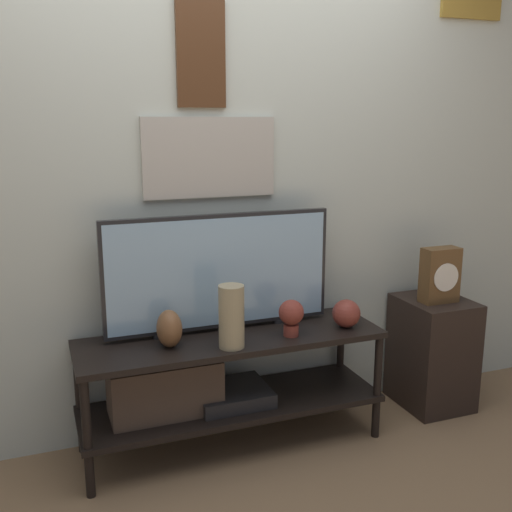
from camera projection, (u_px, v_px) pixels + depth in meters
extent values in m
plane|color=#846647|center=(250.00, 471.00, 2.78)|extent=(12.00, 12.00, 0.00)
cube|color=beige|center=(212.00, 170.00, 2.96)|extent=(6.40, 0.06, 2.70)
cube|color=#B2ADA3|center=(210.00, 158.00, 2.90)|extent=(0.66, 0.02, 0.39)
cube|color=#B2BCC6|center=(210.00, 158.00, 2.90)|extent=(0.63, 0.01, 0.35)
cube|color=#4C2D19|center=(201.00, 54.00, 2.78)|extent=(0.23, 0.02, 0.48)
cube|color=#BCB299|center=(201.00, 54.00, 2.78)|extent=(0.20, 0.01, 0.45)
cube|color=olive|center=(471.00, 3.00, 3.24)|extent=(0.39, 0.02, 0.16)
cube|color=#2D2D33|center=(472.00, 3.00, 3.23)|extent=(0.35, 0.01, 0.13)
cube|color=black|center=(231.00, 339.00, 2.89)|extent=(1.48, 0.45, 0.03)
cube|color=black|center=(232.00, 404.00, 2.97)|extent=(1.48, 0.45, 0.03)
cylinder|color=black|center=(87.00, 436.00, 2.53)|extent=(0.04, 0.04, 0.57)
cylinder|color=black|center=(377.00, 385.00, 3.02)|extent=(0.04, 0.04, 0.57)
cylinder|color=black|center=(79.00, 397.00, 2.88)|extent=(0.04, 0.04, 0.57)
cylinder|color=black|center=(340.00, 357.00, 3.38)|extent=(0.04, 0.04, 0.57)
cube|color=black|center=(232.00, 394.00, 2.96)|extent=(0.36, 0.31, 0.07)
cube|color=#47382D|center=(165.00, 387.00, 2.82)|extent=(0.52, 0.25, 0.26)
cylinder|color=black|center=(158.00, 336.00, 2.86)|extent=(0.05, 0.05, 0.02)
cylinder|color=black|center=(278.00, 321.00, 3.08)|extent=(0.05, 0.05, 0.02)
cube|color=black|center=(219.00, 271.00, 2.90)|extent=(1.13, 0.04, 0.56)
cube|color=#8CB2D1|center=(220.00, 272.00, 2.89)|extent=(1.10, 0.01, 0.53)
sphere|color=brown|center=(346.00, 313.00, 3.00)|extent=(0.14, 0.14, 0.14)
cylinder|color=tan|center=(231.00, 317.00, 2.72)|extent=(0.12, 0.12, 0.29)
ellipsoid|color=brown|center=(169.00, 329.00, 2.74)|extent=(0.12, 0.15, 0.18)
cylinder|color=brown|center=(291.00, 330.00, 2.89)|extent=(0.07, 0.07, 0.06)
sphere|color=brown|center=(291.00, 312.00, 2.87)|extent=(0.12, 0.12, 0.12)
cube|color=black|center=(432.00, 352.00, 3.38)|extent=(0.36, 0.41, 0.62)
cube|color=brown|center=(440.00, 275.00, 3.24)|extent=(0.20, 0.10, 0.30)
cylinder|color=white|center=(446.00, 277.00, 3.19)|extent=(0.15, 0.01, 0.15)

